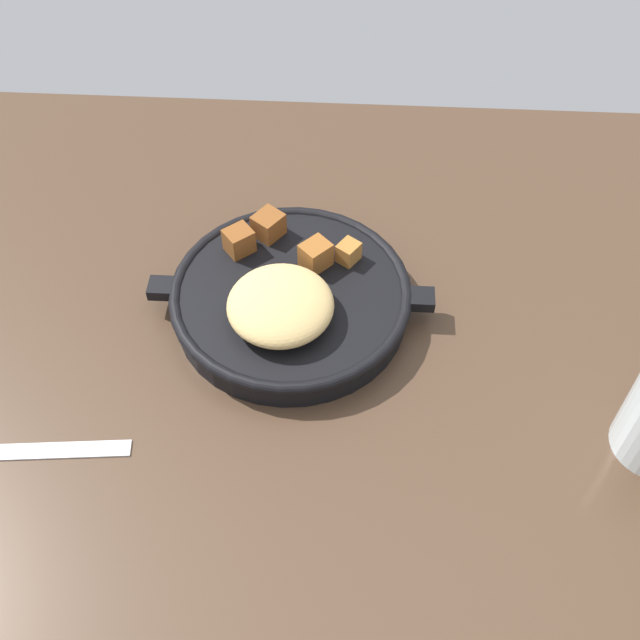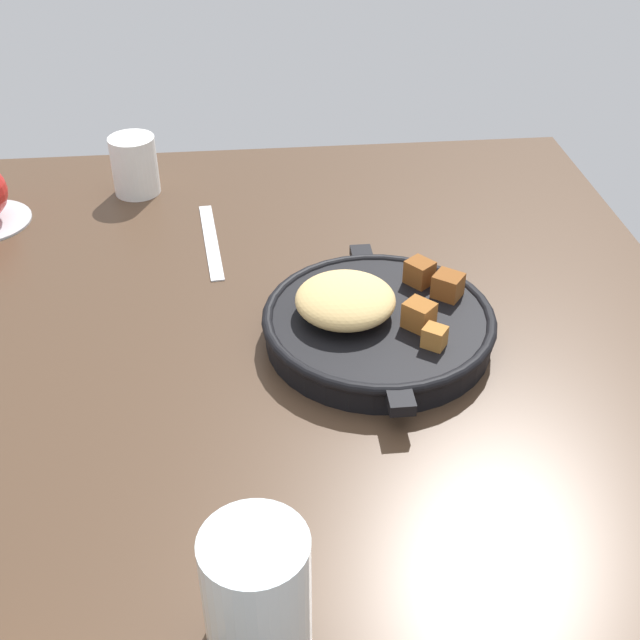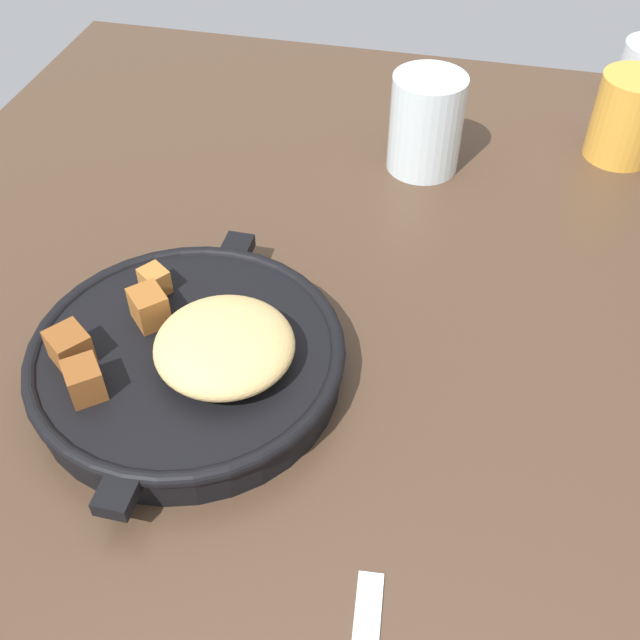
% 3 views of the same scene
% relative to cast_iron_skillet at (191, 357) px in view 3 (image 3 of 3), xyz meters
% --- Properties ---
extents(ground_plane, '(1.09, 0.90, 0.02)m').
position_rel_cast_iron_skillet_xyz_m(ground_plane, '(-0.05, 0.09, -0.04)').
color(ground_plane, '#473323').
extents(cast_iron_skillet, '(0.28, 0.24, 0.07)m').
position_rel_cast_iron_skillet_xyz_m(cast_iron_skillet, '(0.00, 0.00, 0.00)').
color(cast_iron_skillet, black).
rests_on(cast_iron_skillet, ground_plane).
extents(water_glass_tall, '(0.07, 0.07, 0.10)m').
position_rel_cast_iron_skillet_xyz_m(water_glass_tall, '(-0.33, 0.13, 0.03)').
color(water_glass_tall, silver).
rests_on(water_glass_tall, ground_plane).
extents(juice_glass_amber, '(0.07, 0.07, 0.09)m').
position_rel_cast_iron_skillet_xyz_m(juice_glass_amber, '(-0.40, 0.33, 0.02)').
color(juice_glass_amber, gold).
rests_on(juice_glass_amber, ground_plane).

